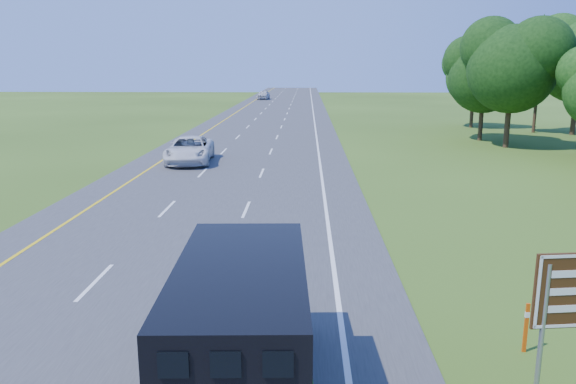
# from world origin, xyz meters

# --- Properties ---
(road) EXTENTS (15.00, 260.00, 0.04)m
(road) POSITION_xyz_m (0.00, 50.00, 0.02)
(road) COLOR #38383A
(road) RESTS_ON ground
(lane_markings) EXTENTS (11.15, 260.00, 0.01)m
(lane_markings) POSITION_xyz_m (0.00, 50.00, 0.04)
(lane_markings) COLOR yellow
(lane_markings) RESTS_ON road
(horse_truck) EXTENTS (2.51, 7.18, 3.14)m
(horse_truck) POSITION_xyz_m (3.45, 13.66, 1.72)
(horse_truck) COLOR black
(horse_truck) RESTS_ON road
(white_suv) EXTENTS (3.38, 6.51, 1.75)m
(white_suv) POSITION_xyz_m (-3.37, 41.77, 0.92)
(white_suv) COLOR silver
(white_suv) RESTS_ON road
(far_car) EXTENTS (2.53, 5.37, 1.78)m
(far_car) POSITION_xyz_m (-4.07, 116.76, 0.93)
(far_car) COLOR #B3B4BB
(far_car) RESTS_ON road
(delineator) EXTENTS (0.10, 0.05, 1.20)m
(delineator) POSITION_xyz_m (9.65, 16.17, 0.64)
(delineator) COLOR #DA490B
(delineator) RESTS_ON ground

